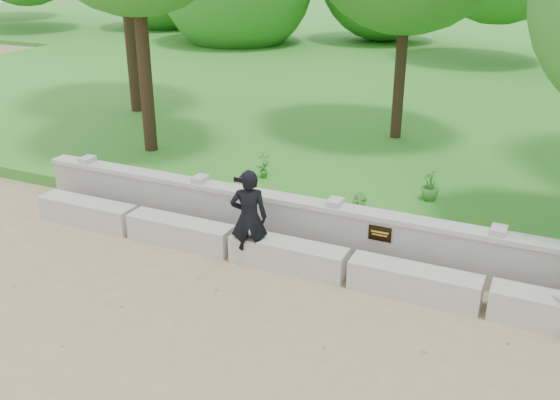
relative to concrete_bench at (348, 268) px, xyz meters
The scene contains 8 objects.
ground 1.91m from the concrete_bench, 90.00° to the right, with size 80.00×80.00×0.00m, color #987F5D.
lawn 12.10m from the concrete_bench, 90.00° to the left, with size 40.00×22.00×0.25m, color #2C6E1B.
concrete_bench is the anchor object (origin of this frame).
parapet_wall 0.74m from the concrete_bench, 89.99° to the left, with size 12.50×0.35×0.90m.
man_main 1.73m from the concrete_bench, behind, with size 0.69×0.65×1.59m.
shrub_a 4.07m from the concrete_bench, 134.53° to the left, with size 0.30×0.20×0.56m, color #39852D.
shrub_b 1.47m from the concrete_bench, 102.95° to the left, with size 0.34×0.27×0.62m, color #39852D.
shrub_d 3.22m from the concrete_bench, 80.57° to the left, with size 0.34×0.30×0.61m, color #39852D.
Camera 1 is at (2.54, -6.05, 4.79)m, focal length 40.00 mm.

